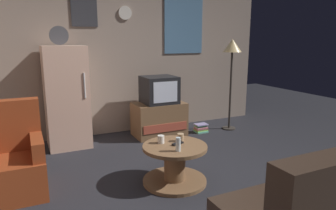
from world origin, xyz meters
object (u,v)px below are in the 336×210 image
(fridge, at_px, (66,97))
(standing_lamp, at_px, (232,53))
(wine_glass, at_px, (178,144))
(book_stack, at_px, (201,128))
(mug_ceramic_white, at_px, (161,139))
(armchair, at_px, (9,162))
(tv_stand, at_px, (159,119))
(coffee_table, at_px, (175,164))
(remote_control, at_px, (178,143))
(mug_ceramic_tan, at_px, (181,137))
(crt_tv, at_px, (159,90))

(fridge, distance_m, standing_lamp, 2.82)
(wine_glass, xyz_separation_m, book_stack, (1.32, 1.70, -0.45))
(mug_ceramic_white, bearing_deg, armchair, 165.49)
(tv_stand, xyz_separation_m, coffee_table, (-0.55, -1.69, -0.06))
(remote_control, bearing_deg, armchair, 143.24)
(standing_lamp, xyz_separation_m, remote_control, (-1.80, -1.47, -0.90))
(standing_lamp, distance_m, mug_ceramic_white, 2.53)
(fridge, bearing_deg, remote_control, -62.38)
(tv_stand, distance_m, book_stack, 0.77)
(fridge, bearing_deg, book_stack, -7.47)
(mug_ceramic_tan, xyz_separation_m, armchair, (-1.78, 0.44, -0.15))
(coffee_table, xyz_separation_m, armchair, (-1.66, 0.53, 0.12))
(tv_stand, xyz_separation_m, armchair, (-2.21, -1.16, 0.06))
(tv_stand, bearing_deg, mug_ceramic_white, -112.94)
(mug_ceramic_tan, relative_size, armchair, 0.09)
(mug_ceramic_white, xyz_separation_m, remote_control, (0.15, -0.12, -0.03))
(crt_tv, height_order, standing_lamp, standing_lamp)
(mug_ceramic_tan, xyz_separation_m, remote_control, (-0.08, -0.08, -0.03))
(fridge, xyz_separation_m, mug_ceramic_tan, (1.02, -1.71, -0.27))
(standing_lamp, distance_m, mug_ceramic_tan, 2.38)
(armchair, bearing_deg, wine_glass, -23.79)
(tv_stand, xyz_separation_m, crt_tv, (0.00, -0.00, 0.50))
(wine_glass, bearing_deg, armchair, 156.21)
(fridge, relative_size, coffee_table, 2.46)
(armchair, bearing_deg, crt_tv, 27.50)
(standing_lamp, height_order, book_stack, standing_lamp)
(tv_stand, xyz_separation_m, remote_control, (-0.51, -1.68, 0.18))
(mug_ceramic_white, bearing_deg, coffee_table, -49.84)
(wine_glass, distance_m, book_stack, 2.20)
(book_stack, bearing_deg, standing_lamp, -3.68)
(book_stack, bearing_deg, armchair, -161.36)
(coffee_table, xyz_separation_m, remote_control, (0.04, 0.01, 0.23))
(coffee_table, distance_m, remote_control, 0.24)
(standing_lamp, xyz_separation_m, armchair, (-3.50, -0.95, -1.02))
(tv_stand, height_order, armchair, armchair)
(coffee_table, height_order, armchair, armchair)
(coffee_table, bearing_deg, crt_tv, 71.85)
(standing_lamp, relative_size, wine_glass, 10.60)
(wine_glass, relative_size, armchair, 0.16)
(mug_ceramic_tan, height_order, remote_control, mug_ceramic_tan)
(fridge, height_order, coffee_table, fridge)
(standing_lamp, relative_size, coffee_table, 2.21)
(armchair, xyz_separation_m, book_stack, (2.94, 0.99, -0.27))
(mug_ceramic_white, bearing_deg, standing_lamp, 34.84)
(tv_stand, relative_size, wine_glass, 5.60)
(fridge, bearing_deg, mug_ceramic_white, -64.84)
(mug_ceramic_white, height_order, book_stack, mug_ceramic_white)
(remote_control, bearing_deg, crt_tv, 53.21)
(tv_stand, bearing_deg, crt_tv, -13.27)
(coffee_table, height_order, book_stack, coffee_table)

